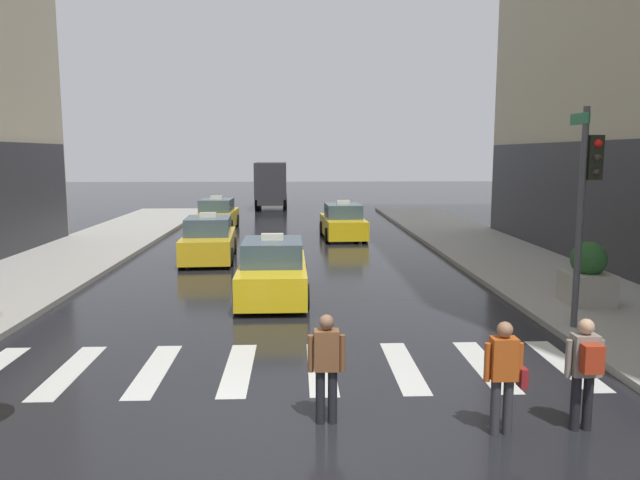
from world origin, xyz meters
TOP-DOWN VIEW (x-y plane):
  - ground_plane at (0.00, 0.00)m, footprint 160.00×160.00m
  - crosswalk_markings at (-0.00, 3.00)m, footprint 11.30×2.80m
  - traffic_light_pole at (6.56, 4.95)m, footprint 0.44×0.84m
  - taxi_lead at (-0.34, 8.63)m, footprint 1.96×4.56m
  - taxi_second at (-2.97, 14.75)m, footprint 2.12×4.63m
  - taxi_third at (2.53, 20.52)m, footprint 2.09×4.61m
  - taxi_fourth at (-3.84, 23.95)m, footprint 2.00×4.57m
  - box_truck at (-1.50, 36.71)m, footprint 2.38×7.58m
  - pedestrian_with_backpack at (4.40, 0.27)m, footprint 0.55×0.43m
  - pedestrian_with_handbag at (3.22, 0.21)m, footprint 0.60×0.24m
  - pedestrian_plain_coat at (0.75, 0.68)m, footprint 0.55×0.24m
  - planter_near_corner at (7.76, 7.04)m, footprint 1.10×1.10m

SIDE VIEW (x-z plane):
  - ground_plane at x=0.00m, z-range 0.00..0.00m
  - crosswalk_markings at x=0.00m, z-range 0.00..0.01m
  - taxi_lead at x=-0.34m, z-range -0.18..1.63m
  - taxi_second at x=-2.97m, z-range -0.18..1.63m
  - taxi_third at x=2.53m, z-range -0.18..1.63m
  - taxi_fourth at x=-3.84m, z-range -0.18..1.63m
  - planter_near_corner at x=7.76m, z-range 0.07..1.67m
  - pedestrian_with_handbag at x=3.22m, z-range 0.11..1.76m
  - pedestrian_plain_coat at x=0.75m, z-range 0.11..1.76m
  - pedestrian_with_backpack at x=4.40m, z-range 0.15..1.80m
  - box_truck at x=-1.50m, z-range 0.18..3.53m
  - traffic_light_pole at x=6.56m, z-range 0.86..5.66m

